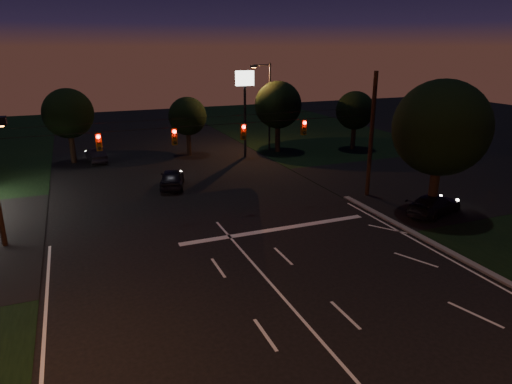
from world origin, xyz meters
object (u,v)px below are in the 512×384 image
utility_pole_right (367,195)px  car_oncoming_a (172,178)px  car_cross (434,205)px  tree_right_near (439,129)px  car_oncoming_b (96,155)px

utility_pole_right → car_oncoming_a: bearing=150.2°
utility_pole_right → car_cross: (1.71, -5.00, 0.67)m
tree_right_near → car_oncoming_a: size_ratio=2.00×
car_cross → utility_pole_right: bearing=0.0°
utility_pole_right → tree_right_near: tree_right_near is taller
car_cross → car_oncoming_a: bearing=30.9°
car_oncoming_b → car_cross: car_cross is taller
tree_right_near → car_cross: (0.18, -0.17, -5.01)m
utility_pole_right → tree_right_near: size_ratio=1.03×
utility_pole_right → car_oncoming_b: size_ratio=2.22×
tree_right_near → car_oncoming_b: size_ratio=2.16×
tree_right_near → car_oncoming_a: 19.66m
utility_pole_right → car_cross: size_ratio=1.95×
car_oncoming_a → car_cross: bearing=155.2°
tree_right_near → utility_pole_right: bearing=107.5°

